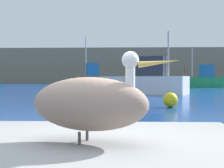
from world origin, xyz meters
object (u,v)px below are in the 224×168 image
fishing_boat_green (204,79)px  fishing_boat_white (145,81)px  pelican (90,103)px  mooring_buoy (170,100)px  fishing_boat_orange (97,80)px

fishing_boat_green → fishing_boat_white: (-8.71, -15.07, 0.00)m
fishing_boat_green → pelican: bearing=63.1°
pelican → mooring_buoy: bearing=91.6°
fishing_boat_orange → fishing_boat_white: size_ratio=0.86×
mooring_buoy → fishing_boat_green: bearing=71.5°
fishing_boat_white → mooring_buoy: bearing=-60.5°
pelican → mooring_buoy: size_ratio=2.42×
fishing_boat_white → mooring_buoy: size_ratio=10.87×
fishing_boat_orange → fishing_boat_white: 11.66m
pelican → fishing_boat_orange: size_ratio=0.26×
pelican → fishing_boat_green: 36.05m
fishing_boat_green → mooring_buoy: fishing_boat_green is taller
pelican → fishing_boat_orange: 30.18m
fishing_boat_orange → fishing_boat_green: fishing_boat_orange is taller
fishing_boat_orange → fishing_boat_white: bearing=93.5°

